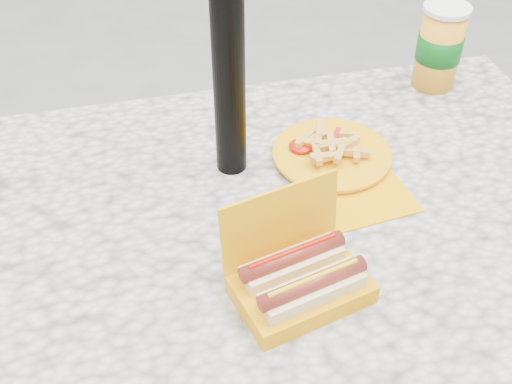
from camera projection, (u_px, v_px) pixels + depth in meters
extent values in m
cube|color=beige|center=(254.00, 242.00, 0.98)|extent=(1.20, 0.80, 0.05)
cylinder|color=black|center=(429.00, 229.00, 1.53)|extent=(0.07, 0.07, 0.70)
cube|color=#EA9F05|center=(301.00, 289.00, 0.86)|extent=(0.20, 0.15, 0.03)
cube|color=#EA9F05|center=(280.00, 223.00, 0.85)|extent=(0.17, 0.06, 0.11)
cube|color=beige|center=(312.00, 294.00, 0.83)|extent=(0.15, 0.07, 0.04)
cylinder|color=maroon|center=(313.00, 283.00, 0.81)|extent=(0.15, 0.06, 0.02)
cylinder|color=gold|center=(313.00, 278.00, 0.81)|extent=(0.13, 0.04, 0.01)
cube|color=beige|center=(292.00, 267.00, 0.86)|extent=(0.15, 0.07, 0.04)
cylinder|color=maroon|center=(293.00, 256.00, 0.85)|extent=(0.15, 0.06, 0.02)
cylinder|color=#AD1102|center=(293.00, 251.00, 0.84)|extent=(0.13, 0.04, 0.01)
cube|color=#E59A00|center=(356.00, 191.00, 1.03)|extent=(0.17, 0.17, 0.00)
cylinder|color=#EA9F05|center=(332.00, 155.00, 1.09)|extent=(0.19, 0.19, 0.01)
cylinder|color=#EA9F05|center=(332.00, 153.00, 1.09)|extent=(0.20, 0.20, 0.01)
cube|color=yellow|center=(348.00, 143.00, 1.07)|extent=(0.05, 0.03, 0.01)
cube|color=yellow|center=(327.00, 157.00, 1.05)|extent=(0.05, 0.02, 0.01)
cube|color=yellow|center=(340.00, 152.00, 1.05)|extent=(0.04, 0.05, 0.01)
cube|color=yellow|center=(332.00, 144.00, 1.07)|extent=(0.02, 0.05, 0.01)
cube|color=yellow|center=(333.00, 143.00, 1.07)|extent=(0.05, 0.01, 0.01)
cube|color=yellow|center=(317.00, 155.00, 1.05)|extent=(0.02, 0.05, 0.01)
cube|color=yellow|center=(332.00, 145.00, 1.07)|extent=(0.05, 0.02, 0.01)
cube|color=yellow|center=(333.00, 146.00, 1.07)|extent=(0.05, 0.02, 0.01)
cube|color=yellow|center=(356.00, 151.00, 1.07)|extent=(0.02, 0.05, 0.01)
cube|color=yellow|center=(310.00, 143.00, 1.08)|extent=(0.05, 0.03, 0.01)
cube|color=yellow|center=(344.00, 144.00, 1.07)|extent=(0.05, 0.01, 0.01)
cube|color=yellow|center=(343.00, 135.00, 1.11)|extent=(0.05, 0.03, 0.01)
cube|color=yellow|center=(356.00, 153.00, 1.07)|extent=(0.05, 0.03, 0.01)
cube|color=yellow|center=(319.00, 137.00, 1.09)|extent=(0.03, 0.05, 0.01)
cube|color=yellow|center=(320.00, 129.00, 1.10)|extent=(0.02, 0.05, 0.01)
cube|color=yellow|center=(315.00, 138.00, 1.10)|extent=(0.05, 0.03, 0.01)
cube|color=yellow|center=(325.00, 156.00, 1.05)|extent=(0.05, 0.02, 0.01)
cube|color=yellow|center=(305.00, 139.00, 1.09)|extent=(0.04, 0.04, 0.01)
ellipsoid|color=#AD1102|center=(301.00, 146.00, 1.09)|extent=(0.04, 0.04, 0.01)
cube|color=#AC1E18|center=(333.00, 141.00, 1.09)|extent=(0.05, 0.07, 0.00)
cylinder|color=#FFA523|center=(439.00, 49.00, 1.22)|extent=(0.08, 0.08, 0.16)
cylinder|color=#095412|center=(439.00, 47.00, 1.22)|extent=(0.09, 0.09, 0.05)
cylinder|color=white|center=(448.00, 9.00, 1.17)|extent=(0.09, 0.09, 0.01)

